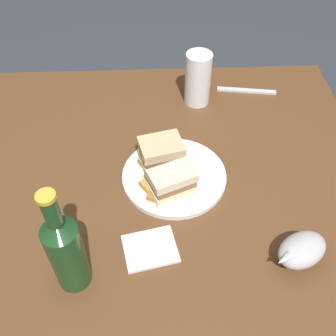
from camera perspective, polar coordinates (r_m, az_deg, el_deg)
ground_plane at (r=1.59m, az=-0.58°, el=-18.59°), size 6.00×6.00×0.00m
dining_table at (r=1.27m, az=-0.70°, el=-11.91°), size 1.07×0.93×0.73m
plate at (r=0.96m, az=0.91°, el=-1.18°), size 0.26×0.26×0.01m
sandwich_half_left at (r=0.96m, az=-1.03°, el=2.21°), size 0.12×0.10×0.07m
sandwich_half_right at (r=0.90m, az=0.60°, el=-2.02°), size 0.12×0.10×0.06m
potato_wedge_front at (r=0.91m, az=-0.81°, el=-3.64°), size 0.03×0.06×0.02m
potato_wedge_middle at (r=0.92m, az=-3.08°, el=-2.68°), size 0.04×0.04×0.02m
potato_wedge_back at (r=0.98m, az=-2.94°, el=1.29°), size 0.05×0.04×0.02m
potato_wedge_left_edge at (r=0.91m, az=-2.09°, el=-3.76°), size 0.04×0.04×0.01m
pint_glass at (r=1.15m, az=4.35°, el=12.40°), size 0.07×0.07×0.16m
gravy_boat at (r=0.84m, az=18.89°, el=-11.29°), size 0.13×0.12×0.07m
cider_bottle at (r=0.75m, az=-14.71°, el=-11.57°), size 0.07×0.07×0.27m
napkin at (r=0.84m, az=-2.61°, el=-11.69°), size 0.13×0.11×0.01m
fork at (r=1.25m, az=11.36°, el=11.01°), size 0.18×0.04×0.01m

